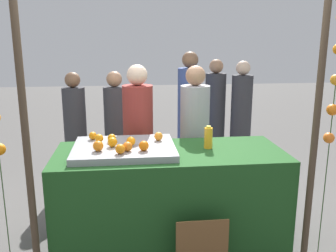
{
  "coord_description": "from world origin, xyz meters",
  "views": [
    {
      "loc": [
        -0.38,
        -3.16,
        1.89
      ],
      "look_at": [
        0.0,
        0.15,
        1.09
      ],
      "focal_mm": 39.17,
      "sensor_mm": 36.0,
      "label": 1
    }
  ],
  "objects_px": {
    "orange_0": "(93,136)",
    "orange_1": "(99,138)",
    "stall_counter": "(170,197)",
    "juice_bottle": "(208,138)",
    "chalkboard_sign": "(202,250)",
    "vendor_right": "(194,143)",
    "vendor_left": "(138,144)"
  },
  "relations": [
    {
      "from": "orange_1",
      "to": "vendor_right",
      "type": "relative_size",
      "value": 0.05
    },
    {
      "from": "vendor_left",
      "to": "chalkboard_sign",
      "type": "bearing_deg",
      "value": -70.89
    },
    {
      "from": "stall_counter",
      "to": "chalkboard_sign",
      "type": "bearing_deg",
      "value": -72.2
    },
    {
      "from": "orange_0",
      "to": "chalkboard_sign",
      "type": "height_order",
      "value": "orange_0"
    },
    {
      "from": "stall_counter",
      "to": "juice_bottle",
      "type": "height_order",
      "value": "juice_bottle"
    },
    {
      "from": "stall_counter",
      "to": "orange_1",
      "type": "xyz_separation_m",
      "value": [
        -0.64,
        0.15,
        0.55
      ]
    },
    {
      "from": "orange_0",
      "to": "vendor_left",
      "type": "relative_size",
      "value": 0.05
    },
    {
      "from": "orange_0",
      "to": "stall_counter",
      "type": "bearing_deg",
      "value": -20.34
    },
    {
      "from": "orange_0",
      "to": "vendor_left",
      "type": "distance_m",
      "value": 0.68
    },
    {
      "from": "orange_0",
      "to": "vendor_left",
      "type": "xyz_separation_m",
      "value": [
        0.44,
        0.45,
        -0.23
      ]
    },
    {
      "from": "orange_1",
      "to": "vendor_left",
      "type": "distance_m",
      "value": 0.72
    },
    {
      "from": "orange_1",
      "to": "juice_bottle",
      "type": "relative_size",
      "value": 0.38
    },
    {
      "from": "orange_0",
      "to": "chalkboard_sign",
      "type": "xyz_separation_m",
      "value": [
        0.9,
        -0.85,
        -0.74
      ]
    },
    {
      "from": "stall_counter",
      "to": "chalkboard_sign",
      "type": "relative_size",
      "value": 4.03
    },
    {
      "from": "orange_1",
      "to": "stall_counter",
      "type": "bearing_deg",
      "value": -13.36
    },
    {
      "from": "vendor_left",
      "to": "juice_bottle",
      "type": "bearing_deg",
      "value": -46.2
    },
    {
      "from": "stall_counter",
      "to": "juice_bottle",
      "type": "distance_m",
      "value": 0.66
    },
    {
      "from": "juice_bottle",
      "to": "vendor_right",
      "type": "distance_m",
      "value": 0.73
    },
    {
      "from": "chalkboard_sign",
      "to": "vendor_right",
      "type": "relative_size",
      "value": 0.32
    },
    {
      "from": "orange_1",
      "to": "chalkboard_sign",
      "type": "distance_m",
      "value": 1.34
    },
    {
      "from": "orange_1",
      "to": "vendor_left",
      "type": "xyz_separation_m",
      "value": [
        0.38,
        0.56,
        -0.23
      ]
    },
    {
      "from": "orange_1",
      "to": "chalkboard_sign",
      "type": "bearing_deg",
      "value": -41.75
    },
    {
      "from": "orange_0",
      "to": "chalkboard_sign",
      "type": "distance_m",
      "value": 1.44
    },
    {
      "from": "orange_1",
      "to": "juice_bottle",
      "type": "height_order",
      "value": "juice_bottle"
    },
    {
      "from": "juice_bottle",
      "to": "stall_counter",
      "type": "bearing_deg",
      "value": -170.94
    },
    {
      "from": "juice_bottle",
      "to": "chalkboard_sign",
      "type": "bearing_deg",
      "value": -105.35
    },
    {
      "from": "stall_counter",
      "to": "orange_1",
      "type": "distance_m",
      "value": 0.86
    },
    {
      "from": "chalkboard_sign",
      "to": "vendor_left",
      "type": "bearing_deg",
      "value": 109.11
    },
    {
      "from": "orange_0",
      "to": "orange_1",
      "type": "height_order",
      "value": "orange_1"
    },
    {
      "from": "juice_bottle",
      "to": "vendor_right",
      "type": "height_order",
      "value": "vendor_right"
    },
    {
      "from": "orange_1",
      "to": "juice_bottle",
      "type": "xyz_separation_m",
      "value": [
        1.01,
        -0.09,
        0.0
      ]
    },
    {
      "from": "vendor_right",
      "to": "stall_counter",
      "type": "bearing_deg",
      "value": -116.26
    }
  ]
}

